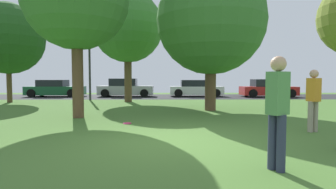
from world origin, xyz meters
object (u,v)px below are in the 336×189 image
at_px(parked_car_white, 196,89).
at_px(street_lamp_post, 90,67).
at_px(maple_tree_far, 8,39).
at_px(birch_tree_lone, 128,27).
at_px(parked_car_silver, 126,88).
at_px(oak_tree_left, 211,20).
at_px(person_catcher, 277,107).
at_px(parked_car_red, 268,89).
at_px(parked_car_green, 55,89).
at_px(person_bystander, 313,98).
at_px(frisbee_disc, 127,123).

xyz_separation_m(parked_car_white, street_lamp_post, (-7.49, -4.02, 1.64)).
height_order(maple_tree_far, parked_car_white, maple_tree_far).
relative_size(birch_tree_lone, parked_car_silver, 1.56).
relative_size(oak_tree_left, street_lamp_post, 1.46).
bearing_deg(parked_car_white, person_catcher, -92.24).
xyz_separation_m(parked_car_red, street_lamp_post, (-13.16, -3.43, 1.62)).
xyz_separation_m(parked_car_green, parked_car_red, (17.02, -0.48, 0.02)).
bearing_deg(person_bystander, parked_car_red, -30.52).
height_order(parked_car_green, street_lamp_post, street_lamp_post).
xyz_separation_m(maple_tree_far, parked_car_silver, (6.27, 5.51, -3.20)).
height_order(oak_tree_left, person_bystander, oak_tree_left).
height_order(maple_tree_far, parked_car_green, maple_tree_far).
xyz_separation_m(person_catcher, parked_car_green, (-10.64, 18.23, -0.39)).
distance_m(maple_tree_far, parked_car_silver, 8.94).
relative_size(person_catcher, parked_car_green, 0.41).
bearing_deg(frisbee_disc, parked_car_red, 54.47).
bearing_deg(parked_car_red, person_bystander, -105.80).
height_order(frisbee_disc, parked_car_silver, parked_car_silver).
relative_size(person_bystander, parked_car_red, 0.40).
distance_m(person_catcher, parked_car_red, 18.87).
distance_m(frisbee_disc, parked_car_green, 15.62).
xyz_separation_m(oak_tree_left, person_bystander, (1.95, -5.21, -3.14)).
bearing_deg(frisbee_disc, maple_tree_far, 135.54).
bearing_deg(parked_car_white, parked_car_silver, -178.83).
relative_size(frisbee_disc, parked_car_silver, 0.06).
xyz_separation_m(oak_tree_left, birch_tree_lone, (-4.38, 4.68, 0.54)).
distance_m(birch_tree_lone, parked_car_red, 12.13).
relative_size(person_catcher, street_lamp_post, 0.40).
xyz_separation_m(person_catcher, frisbee_disc, (-2.99, 4.62, -1.00)).
height_order(parked_car_white, street_lamp_post, street_lamp_post).
bearing_deg(birch_tree_lone, street_lamp_post, 155.16).
distance_m(person_bystander, street_lamp_post, 14.41).
bearing_deg(street_lamp_post, person_catcher, -64.67).
bearing_deg(parked_car_white, person_bystander, -84.18).
distance_m(maple_tree_far, street_lamp_post, 5.01).
height_order(birch_tree_lone, parked_car_red, birch_tree_lone).
bearing_deg(parked_car_red, parked_car_green, 178.38).
height_order(birch_tree_lone, person_bystander, birch_tree_lone).
xyz_separation_m(oak_tree_left, parked_car_white, (0.41, 9.96, -3.46)).
height_order(parked_car_silver, parked_car_red, parked_car_silver).
distance_m(person_catcher, parked_car_white, 18.36).
xyz_separation_m(frisbee_disc, parked_car_silver, (-1.98, 13.60, 0.65)).
distance_m(person_catcher, frisbee_disc, 5.59).
bearing_deg(parked_car_silver, frisbee_disc, -81.74).
bearing_deg(person_catcher, parked_car_red, 37.80).
bearing_deg(frisbee_disc, oak_tree_left, 48.75).
distance_m(person_bystander, parked_car_green, 19.83).
height_order(birch_tree_lone, parked_car_silver, birch_tree_lone).
bearing_deg(street_lamp_post, person_bystander, -50.96).
relative_size(maple_tree_far, birch_tree_lone, 0.88).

